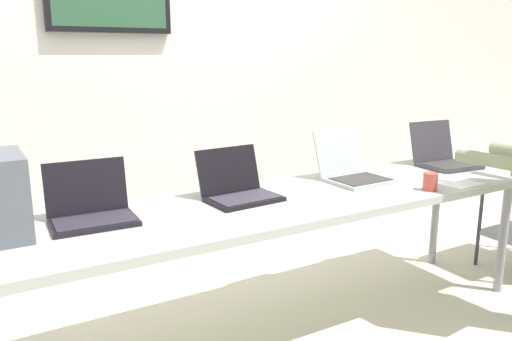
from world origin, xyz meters
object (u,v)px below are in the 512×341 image
object	(u,v)px
laptop_station_1	(238,188)
laptop_station_2	(351,169)
laptop_station_3	(442,156)
coffee_mug	(430,182)
workbench	(279,209)
laptop_station_0	(91,208)

from	to	relation	value
laptop_station_1	laptop_station_2	world-z (taller)	laptop_station_2
laptop_station_3	coffee_mug	size ratio (longest dim) A/B	3.86
workbench	laptop_station_3	xyz separation A→B (m)	(1.28, 0.12, 0.11)
laptop_station_1	laptop_station_3	size ratio (longest dim) A/B	1.00
laptop_station_3	coffee_mug	xyz separation A→B (m)	(-0.52, -0.37, -0.02)
laptop_station_0	laptop_station_3	xyz separation A→B (m)	(2.13, -0.01, 0.00)
laptop_station_2	coffee_mug	world-z (taller)	laptop_station_2
workbench	laptop_station_2	world-z (taller)	laptop_station_2
workbench	coffee_mug	bearing A→B (deg)	-18.30
laptop_station_2	laptop_station_0	bearing A→B (deg)	179.90
laptop_station_1	laptop_station_3	bearing A→B (deg)	0.18
workbench	coffee_mug	size ratio (longest dim) A/B	33.41
coffee_mug	laptop_station_2	bearing A→B (deg)	118.83
laptop_station_0	coffee_mug	distance (m)	1.65
workbench	laptop_station_3	bearing A→B (deg)	5.13
laptop_station_0	laptop_station_2	bearing A→B (deg)	-0.10
laptop_station_0	laptop_station_1	world-z (taller)	laptop_station_0
laptop_station_0	laptop_station_3	bearing A→B (deg)	-0.24
laptop_station_1	coffee_mug	bearing A→B (deg)	-21.48
laptop_station_1	laptop_station_3	distance (m)	1.44
laptop_station_0	coffee_mug	bearing A→B (deg)	-13.13
laptop_station_3	laptop_station_0	bearing A→B (deg)	179.76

